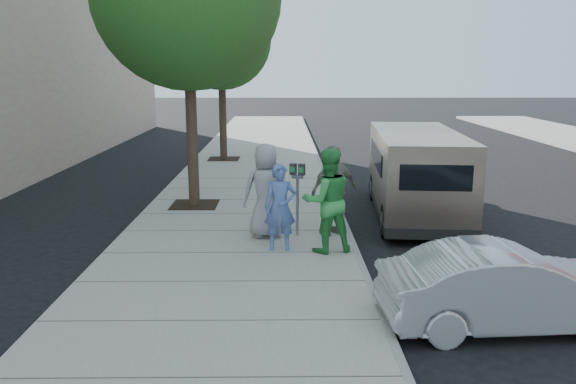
{
  "coord_description": "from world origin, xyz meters",
  "views": [
    {
      "loc": [
        -0.01,
        -11.87,
        3.64
      ],
      "look_at": [
        0.11,
        -0.38,
        1.1
      ],
      "focal_mm": 35.0,
      "sensor_mm": 36.0,
      "label": 1
    }
  ],
  "objects_px": {
    "parking_meter": "(297,184)",
    "person_green_shirt": "(327,201)",
    "person_officer": "(280,207)",
    "van": "(415,172)",
    "person_striped_polo": "(334,190)",
    "tree_far": "(222,34)",
    "person_gray_shirt": "(266,191)",
    "sedan": "(509,288)"
  },
  "relations": [
    {
      "from": "parking_meter",
      "to": "person_green_shirt",
      "type": "relative_size",
      "value": 0.77
    },
    {
      "from": "parking_meter",
      "to": "person_gray_shirt",
      "type": "relative_size",
      "value": 0.78
    },
    {
      "from": "person_gray_shirt",
      "to": "person_striped_polo",
      "type": "relative_size",
      "value": 1.02
    },
    {
      "from": "tree_far",
      "to": "person_officer",
      "type": "xyz_separation_m",
      "value": [
        2.21,
        -11.3,
        -3.88
      ]
    },
    {
      "from": "person_green_shirt",
      "to": "person_officer",
      "type": "bearing_deg",
      "value": -20.97
    },
    {
      "from": "person_green_shirt",
      "to": "person_gray_shirt",
      "type": "xyz_separation_m",
      "value": [
        -1.19,
        1.0,
        -0.01
      ]
    },
    {
      "from": "parking_meter",
      "to": "person_green_shirt",
      "type": "distance_m",
      "value": 1.2
    },
    {
      "from": "tree_far",
      "to": "sedan",
      "type": "height_order",
      "value": "tree_far"
    },
    {
      "from": "person_officer",
      "to": "person_green_shirt",
      "type": "relative_size",
      "value": 0.85
    },
    {
      "from": "person_officer",
      "to": "person_green_shirt",
      "type": "bearing_deg",
      "value": -9.94
    },
    {
      "from": "tree_far",
      "to": "person_striped_polo",
      "type": "relative_size",
      "value": 3.34
    },
    {
      "from": "person_officer",
      "to": "person_striped_polo",
      "type": "height_order",
      "value": "person_striped_polo"
    },
    {
      "from": "sedan",
      "to": "person_striped_polo",
      "type": "height_order",
      "value": "person_striped_polo"
    },
    {
      "from": "parking_meter",
      "to": "person_officer",
      "type": "relative_size",
      "value": 0.91
    },
    {
      "from": "sedan",
      "to": "person_striped_polo",
      "type": "xyz_separation_m",
      "value": [
        -2.11,
        4.15,
        0.52
      ]
    },
    {
      "from": "van",
      "to": "person_green_shirt",
      "type": "bearing_deg",
      "value": -122.22
    },
    {
      "from": "person_officer",
      "to": "person_striped_polo",
      "type": "relative_size",
      "value": 0.88
    },
    {
      "from": "tree_far",
      "to": "person_gray_shirt",
      "type": "bearing_deg",
      "value": -79.59
    },
    {
      "from": "tree_far",
      "to": "person_gray_shirt",
      "type": "distance_m",
      "value": 11.24
    },
    {
      "from": "person_officer",
      "to": "van",
      "type": "bearing_deg",
      "value": 40.62
    },
    {
      "from": "tree_far",
      "to": "person_officer",
      "type": "distance_m",
      "value": 12.15
    },
    {
      "from": "van",
      "to": "person_green_shirt",
      "type": "height_order",
      "value": "person_green_shirt"
    },
    {
      "from": "van",
      "to": "person_striped_polo",
      "type": "bearing_deg",
      "value": -131.61
    },
    {
      "from": "tree_far",
      "to": "sedan",
      "type": "distance_m",
      "value": 16.02
    },
    {
      "from": "parking_meter",
      "to": "sedan",
      "type": "xyz_separation_m",
      "value": [
        2.89,
        -4.08,
        -0.68
      ]
    },
    {
      "from": "person_gray_shirt",
      "to": "person_officer",
      "type": "bearing_deg",
      "value": 99.75
    },
    {
      "from": "parking_meter",
      "to": "person_striped_polo",
      "type": "relative_size",
      "value": 0.8
    },
    {
      "from": "tree_far",
      "to": "person_striped_polo",
      "type": "distance_m",
      "value": 11.46
    },
    {
      "from": "sedan",
      "to": "person_gray_shirt",
      "type": "xyz_separation_m",
      "value": [
        -3.54,
        4.01,
        0.55
      ]
    },
    {
      "from": "parking_meter",
      "to": "person_officer",
      "type": "xyz_separation_m",
      "value": [
        -0.36,
        -0.94,
        -0.27
      ]
    },
    {
      "from": "parking_meter",
      "to": "person_striped_polo",
      "type": "distance_m",
      "value": 0.8
    },
    {
      "from": "person_striped_polo",
      "to": "person_gray_shirt",
      "type": "bearing_deg",
      "value": -26.52
    },
    {
      "from": "person_officer",
      "to": "person_green_shirt",
      "type": "xyz_separation_m",
      "value": [
        0.9,
        -0.12,
        0.16
      ]
    },
    {
      "from": "person_striped_polo",
      "to": "tree_far",
      "type": "bearing_deg",
      "value": -104.0
    },
    {
      "from": "parking_meter",
      "to": "person_officer",
      "type": "bearing_deg",
      "value": -92.98
    },
    {
      "from": "parking_meter",
      "to": "tree_far",
      "type": "bearing_deg",
      "value": 121.79
    },
    {
      "from": "tree_far",
      "to": "parking_meter",
      "type": "bearing_deg",
      "value": -76.1
    },
    {
      "from": "person_green_shirt",
      "to": "person_gray_shirt",
      "type": "bearing_deg",
      "value": -53.09
    },
    {
      "from": "van",
      "to": "person_officer",
      "type": "height_order",
      "value": "van"
    },
    {
      "from": "tree_far",
      "to": "van",
      "type": "bearing_deg",
      "value": -55.84
    },
    {
      "from": "van",
      "to": "person_officer",
      "type": "bearing_deg",
      "value": -132.2
    },
    {
      "from": "person_officer",
      "to": "person_striped_polo",
      "type": "bearing_deg",
      "value": 39.45
    }
  ]
}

